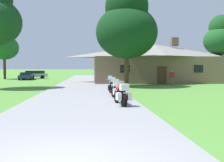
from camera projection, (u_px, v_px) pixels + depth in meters
ground_plane at (85, 88)px, 24.96m from camera, size 500.00×500.00×0.00m
asphalt_driveway at (84, 90)px, 22.97m from camera, size 6.40×80.00×0.06m
motorcycle_red_nearest_to_camera at (121, 94)px, 13.25m from camera, size 0.93×2.07×1.30m
motorcycle_silver_second_in_row at (118, 90)px, 15.78m from camera, size 0.96×2.07×1.30m
motorcycle_blue_farthest_in_row at (112, 87)px, 18.66m from camera, size 0.81×2.08×1.30m
stone_lodge at (153, 63)px, 34.87m from camera, size 16.68×9.08×5.95m
bystander_red_shirt_near_lodge at (172, 77)px, 29.08m from camera, size 0.49×0.37×1.67m
tree_left_far at (4, 44)px, 43.66m from camera, size 4.74×4.74×8.97m
tree_by_lodge_front at (127, 25)px, 26.36m from camera, size 6.23×6.23×10.34m
tree_right_of_lodge at (221, 37)px, 36.13m from camera, size 4.62×4.62×9.24m
parked_silver_suv_far_left at (34, 74)px, 45.48m from camera, size 4.92×2.96×1.40m
parked_navy_sedan_far_left at (26, 76)px, 41.50m from camera, size 2.12×4.31×1.20m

